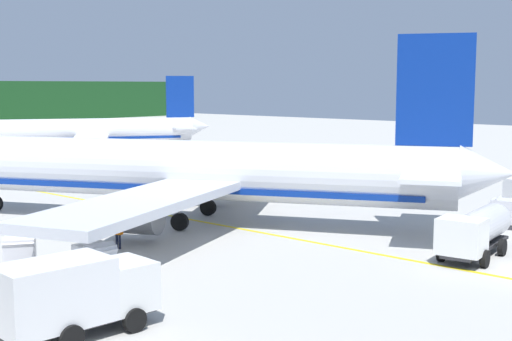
{
  "coord_description": "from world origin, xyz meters",
  "views": [
    {
      "loc": [
        -32.9,
        -11.11,
        8.96
      ],
      "look_at": [
        -1.47,
        16.55,
        3.78
      ],
      "focal_mm": 48.68,
      "sensor_mm": 36.0,
      "label": 1
    }
  ],
  "objects": [
    {
      "name": "service_truck_catering",
      "position": [
        1.33,
        3.74,
        1.4
      ],
      "size": [
        6.73,
        2.88,
        2.4
      ],
      "color": "white",
      "rests_on": "ground"
    },
    {
      "name": "cargo_container_near",
      "position": [
        -15.08,
        14.1,
        0.97
      ],
      "size": [
        1.79,
        1.79,
        2.05
      ],
      "color": "#333338",
      "rests_on": "ground"
    },
    {
      "name": "service_truck_baggage",
      "position": [
        -19.17,
        9.56,
        1.58
      ],
      "size": [
        5.87,
        2.78,
        2.88
      ],
      "color": "white",
      "rests_on": "ground"
    },
    {
      "name": "airliner_mid_apron",
      "position": [
        19.31,
        65.87,
        2.9
      ],
      "size": [
        31.6,
        26.87,
        10.16
      ],
      "color": "white",
      "rests_on": "ground"
    },
    {
      "name": "crew_marshaller",
      "position": [
        -10.43,
        23.55,
        1.03
      ],
      "size": [
        0.51,
        0.46,
        1.74
      ],
      "color": "#191E33",
      "rests_on": "ground"
    },
    {
      "name": "airliner_foreground",
      "position": [
        -2.44,
        22.23,
        3.39
      ],
      "size": [
        32.91,
        39.01,
        11.9
      ],
      "color": "silver",
      "rests_on": "ground"
    },
    {
      "name": "apron_guide_line",
      "position": [
        -1.53,
        17.75,
        0.01
      ],
      "size": [
        0.3,
        60.0,
        0.01
      ],
      "primitive_type": "cube",
      "color": "yellow",
      "rests_on": "ground"
    },
    {
      "name": "ground",
      "position": [
        0.0,
        48.0,
        -0.1
      ],
      "size": [
        240.0,
        320.0,
        0.2
      ],
      "primitive_type": "cube",
      "color": "#B7B5AD"
    },
    {
      "name": "crew_loader_right",
      "position": [
        -9.89,
        19.22,
        0.95
      ],
      "size": [
        0.39,
        0.58,
        1.61
      ],
      "color": "#191E33",
      "rests_on": "ground"
    },
    {
      "name": "cargo_container_mid",
      "position": [
        -16.03,
        18.8,
        0.87
      ],
      "size": [
        2.26,
        2.26,
        1.85
      ],
      "color": "#333338",
      "rests_on": "ground"
    },
    {
      "name": "cargo_container_far",
      "position": [
        9.91,
        5.66,
        0.89
      ],
      "size": [
        2.0,
        2.0,
        1.9
      ],
      "color": "#333338",
      "rests_on": "ground"
    }
  ]
}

